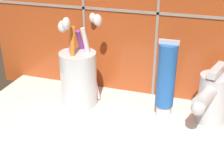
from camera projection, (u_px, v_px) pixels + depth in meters
sink_counter at (126, 138)px, 54.00cm from camera, size 60.26×31.42×2.00cm
toothbrush_cup at (79, 76)px, 60.38cm from camera, size 7.98×12.40×18.25cm
toothpaste_tube at (166, 81)px, 54.94cm from camera, size 3.46×3.29×15.01cm
sink_faucet at (211, 98)px, 54.29cm from camera, size 6.00×11.41×10.62cm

